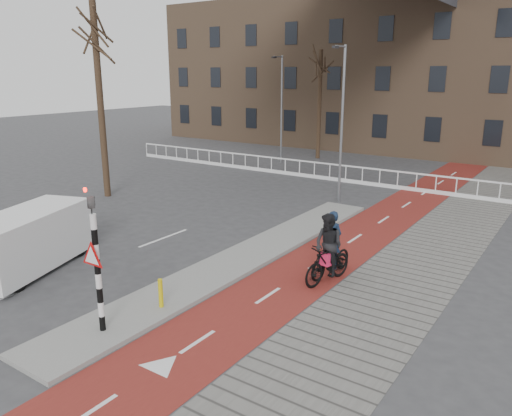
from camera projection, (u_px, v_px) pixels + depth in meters
The scene contains 15 objects.
ground at pixel (179, 309), 13.20m from camera, with size 120.00×120.00×0.00m, color #38383A.
bike_lane at pixel (375, 226), 20.34m from camera, with size 2.50×60.00×0.01m, color maroon.
sidewalk at pixel (445, 238), 18.81m from camera, with size 3.00×60.00×0.01m, color slate.
curb_island at pixel (246, 257), 16.75m from camera, with size 1.80×16.00×0.12m, color gray.
traffic_signal at pixel (96, 256), 11.39m from camera, with size 0.80×0.80×3.68m.
bollard at pixel (161, 293), 12.96m from camera, with size 0.12×0.12×0.78m, color #CCB70B.
cyclist_near at pixel (331, 254), 15.21m from camera, with size 0.95×2.03×2.03m.
cyclist_far at pixel (328, 255), 14.63m from camera, with size 1.04×2.05×2.10m.
van at pixel (27, 240), 15.55m from camera, with size 3.10×4.71×1.88m.
railing at pixel (314, 173), 29.37m from camera, with size 28.00×0.10×0.99m.
townhouse_row at pixel (432, 48), 38.25m from camera, with size 46.00×10.00×15.90m.
tree_left at pixel (100, 103), 24.02m from camera, with size 0.32×0.32×9.25m, color black.
tree_mid at pixel (319, 105), 35.30m from camera, with size 0.29×0.29×7.57m, color black.
streetlight_near at pixel (342, 126), 23.12m from camera, with size 0.12×0.12×7.25m, color slate.
streetlight_left at pixel (282, 111), 33.45m from camera, with size 0.12×0.12×7.11m, color slate.
Camera 1 is at (8.46, -8.78, 6.06)m, focal length 35.00 mm.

